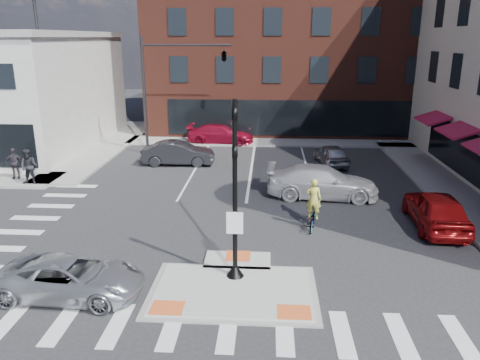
# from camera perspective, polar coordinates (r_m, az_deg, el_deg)

# --- Properties ---
(ground) EXTENTS (120.00, 120.00, 0.00)m
(ground) POSITION_cam_1_polar(r_m,az_deg,el_deg) (15.96, -0.70, -12.64)
(ground) COLOR #28282B
(ground) RESTS_ON ground
(refuge_island) EXTENTS (5.40, 4.65, 0.13)m
(refuge_island) POSITION_cam_1_polar(r_m,az_deg,el_deg) (15.71, -0.77, -12.95)
(refuge_island) COLOR gray
(refuge_island) RESTS_ON ground
(sidewalk_nw) EXTENTS (23.50, 20.50, 0.15)m
(sidewalk_nw) POSITION_cam_1_polar(r_m,az_deg,el_deg) (35.02, -27.14, 2.21)
(sidewalk_nw) COLOR gray
(sidewalk_nw) RESTS_ON ground
(sidewalk_e) EXTENTS (3.00, 24.00, 0.15)m
(sidewalk_e) POSITION_cam_1_polar(r_m,az_deg,el_deg) (26.91, 24.64, -1.48)
(sidewalk_e) COLOR gray
(sidewalk_e) RESTS_ON ground
(sidewalk_n) EXTENTS (26.00, 3.00, 0.15)m
(sidewalk_n) POSITION_cam_1_polar(r_m,az_deg,el_deg) (36.73, 6.56, 4.61)
(sidewalk_n) COLOR gray
(sidewalk_n) RESTS_ON ground
(building_n) EXTENTS (24.40, 18.40, 15.50)m
(building_n) POSITION_cam_1_polar(r_m,az_deg,el_deg) (45.86, 6.29, 16.81)
(building_n) COLOR #56241B
(building_n) RESTS_ON ground
(building_far_left) EXTENTS (10.00, 12.00, 10.00)m
(building_far_left) POSITION_cam_1_polar(r_m,az_deg,el_deg) (66.09, -0.83, 14.51)
(building_far_left) COLOR slate
(building_far_left) RESTS_ON ground
(building_far_right) EXTENTS (12.00, 12.00, 12.00)m
(building_far_right) POSITION_cam_1_polar(r_m,az_deg,el_deg) (68.32, 10.64, 15.15)
(building_far_right) COLOR brown
(building_far_right) RESTS_ON ground
(signal_pole) EXTENTS (0.60, 0.60, 5.98)m
(signal_pole) POSITION_cam_1_polar(r_m,az_deg,el_deg) (15.30, -0.62, -4.22)
(signal_pole) COLOR black
(signal_pole) RESTS_ON refuge_island
(mast_arm_signal) EXTENTS (6.10, 2.24, 8.00)m
(mast_arm_signal) POSITION_cam_1_polar(r_m,az_deg,el_deg) (32.20, -4.64, 13.96)
(mast_arm_signal) COLOR black
(mast_arm_signal) RESTS_ON ground
(silver_suv) EXTENTS (4.69, 2.33, 1.28)m
(silver_suv) POSITION_cam_1_polar(r_m,az_deg,el_deg) (15.98, -19.92, -11.12)
(silver_suv) COLOR #B0B2B7
(silver_suv) RESTS_ON ground
(red_sedan) EXTENTS (2.13, 4.90, 1.64)m
(red_sedan) POSITION_cam_1_polar(r_m,az_deg,el_deg) (21.81, 22.77, -3.30)
(red_sedan) COLOR #9A0E0F
(red_sedan) RESTS_ON ground
(white_pickup) EXTENTS (5.76, 2.63, 1.63)m
(white_pickup) POSITION_cam_1_polar(r_m,az_deg,el_deg) (24.24, 9.99, -0.23)
(white_pickup) COLOR silver
(white_pickup) RESTS_ON ground
(bg_car_dark) EXTENTS (4.65, 1.76, 1.52)m
(bg_car_dark) POSITION_cam_1_polar(r_m,az_deg,el_deg) (30.35, -7.54, 3.27)
(bg_car_dark) COLOR #232328
(bg_car_dark) RESTS_ON ground
(bg_car_silver) EXTENTS (2.18, 4.08, 1.32)m
(bg_car_silver) POSITION_cam_1_polar(r_m,az_deg,el_deg) (30.73, 11.06, 3.08)
(bg_car_silver) COLOR #A1A4A8
(bg_car_silver) RESTS_ON ground
(bg_car_red) EXTENTS (5.14, 2.25, 1.47)m
(bg_car_red) POSITION_cam_1_polar(r_m,az_deg,el_deg) (36.24, -2.38, 5.61)
(bg_car_red) COLOR maroon
(bg_car_red) RESTS_ON ground
(cyclist) EXTENTS (0.95, 1.86, 2.23)m
(cyclist) POSITION_cam_1_polar(r_m,az_deg,el_deg) (20.24, 8.88, -3.87)
(cyclist) COLOR #3F3F44
(cyclist) RESTS_ON ground
(pedestrian_a) EXTENTS (0.96, 0.75, 1.95)m
(pedestrian_a) POSITION_cam_1_polar(r_m,az_deg,el_deg) (28.00, -24.34, 1.49)
(pedestrian_a) COLOR black
(pedestrian_a) RESTS_ON sidewalk_nw
(pedestrian_b) EXTENTS (1.12, 0.74, 1.77)m
(pedestrian_b) POSITION_cam_1_polar(r_m,az_deg,el_deg) (29.49, -25.81, 1.84)
(pedestrian_b) COLOR #2E2831
(pedestrian_b) RESTS_ON sidewalk_nw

